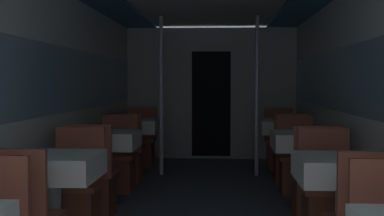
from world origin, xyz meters
TOP-DOWN VIEW (x-y plane):
  - wall_left at (-1.42, 3.58)m, footprint 0.05×9.95m
  - wall_right at (1.42, 3.58)m, footprint 0.05×9.95m
  - bulkhead_far at (0.00, 7.60)m, footprint 2.78×0.09m
  - dining_table_left_1 at (-1.02, 2.44)m, footprint 0.65×0.65m
  - chair_left_far_1 at (-1.02, 3.03)m, footprint 0.42×0.42m
  - dining_table_left_2 at (-1.02, 4.21)m, footprint 0.65×0.65m
  - chair_left_near_2 at (-1.02, 3.63)m, footprint 0.42×0.42m
  - chair_left_far_2 at (-1.02, 4.79)m, footprint 0.42×0.42m
  - dining_table_left_3 at (-1.02, 5.98)m, footprint 0.65×0.65m
  - chair_left_near_3 at (-1.02, 5.40)m, footprint 0.42×0.42m
  - chair_left_far_3 at (-1.02, 6.56)m, footprint 0.42×0.42m
  - support_pole_left_3 at (-0.65, 5.98)m, footprint 0.05×0.05m
  - dining_table_right_1 at (1.02, 2.44)m, footprint 0.65×0.65m
  - chair_right_far_1 at (1.02, 3.03)m, footprint 0.42×0.42m
  - dining_table_right_2 at (1.02, 4.21)m, footprint 0.65×0.65m
  - chair_right_near_2 at (1.02, 3.63)m, footprint 0.42×0.42m
  - chair_right_far_2 at (1.02, 4.79)m, footprint 0.42×0.42m
  - dining_table_right_3 at (1.02, 5.98)m, footprint 0.65×0.65m
  - chair_right_near_3 at (1.02, 5.40)m, footprint 0.42×0.42m
  - chair_right_far_3 at (1.02, 6.56)m, footprint 0.42×0.42m
  - support_pole_right_3 at (0.65, 5.98)m, footprint 0.05×0.05m

SIDE VIEW (x-z plane):
  - chair_left_far_1 at x=-1.02m, z-range -0.16..0.72m
  - chair_left_near_2 at x=-1.02m, z-range -0.16..0.72m
  - chair_left_far_2 at x=-1.02m, z-range -0.16..0.72m
  - chair_left_near_3 at x=-1.02m, z-range -0.16..0.72m
  - chair_left_far_3 at x=-1.02m, z-range -0.16..0.72m
  - chair_right_far_1 at x=1.02m, z-range -0.16..0.72m
  - chair_right_near_2 at x=1.02m, z-range -0.16..0.72m
  - chair_right_far_2 at x=1.02m, z-range -0.16..0.72m
  - chair_right_near_3 at x=1.02m, z-range -0.16..0.72m
  - chair_right_far_3 at x=1.02m, z-range -0.16..0.72m
  - dining_table_left_1 at x=-1.02m, z-range 0.25..1.00m
  - dining_table_left_2 at x=-1.02m, z-range 0.25..1.00m
  - dining_table_left_3 at x=-1.02m, z-range 0.25..1.00m
  - dining_table_right_1 at x=1.02m, z-range 0.25..1.00m
  - dining_table_right_2 at x=1.02m, z-range 0.25..1.00m
  - dining_table_right_3 at x=1.02m, z-range 0.25..1.00m
  - bulkhead_far at x=0.00m, z-range 0.00..2.15m
  - support_pole_left_3 at x=-0.65m, z-range 0.00..2.16m
  - support_pole_right_3 at x=0.65m, z-range 0.00..2.16m
  - wall_left at x=-1.42m, z-range 0.03..2.19m
  - wall_right at x=1.42m, z-range 0.03..2.19m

